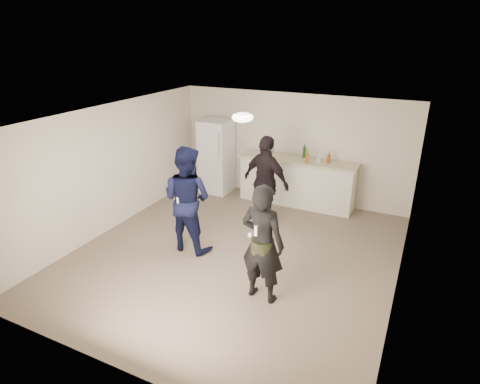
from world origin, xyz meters
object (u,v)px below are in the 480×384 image
at_px(counter, 296,183).
at_px(woman, 263,244).
at_px(man, 187,199).
at_px(spectator, 266,182).
at_px(fridge, 216,156).
at_px(shaker, 270,151).

height_order(counter, woman, woman).
xyz_separation_m(man, spectator, (0.91, 1.51, -0.03)).
distance_m(man, woman, 1.98).
xyz_separation_m(man, woman, (1.80, -0.81, -0.05)).
relative_size(man, woman, 1.06).
bearing_deg(woman, fridge, -47.70).
bearing_deg(spectator, woman, 128.84).
bearing_deg(shaker, fridge, -173.37).
bearing_deg(man, fridge, -69.00).
bearing_deg(counter, woman, -79.69).
bearing_deg(counter, man, -112.18).
bearing_deg(man, woman, 158.45).
xyz_separation_m(fridge, woman, (2.72, -3.55, 0.02)).
distance_m(shaker, woman, 3.96).
height_order(counter, spectator, spectator).
relative_size(counter, man, 1.33).
distance_m(counter, woman, 3.70).
distance_m(shaker, man, 2.94).
height_order(fridge, woman, woman).
bearing_deg(counter, fridge, -178.05).
bearing_deg(man, counter, -109.65).
distance_m(counter, shaker, 0.97).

